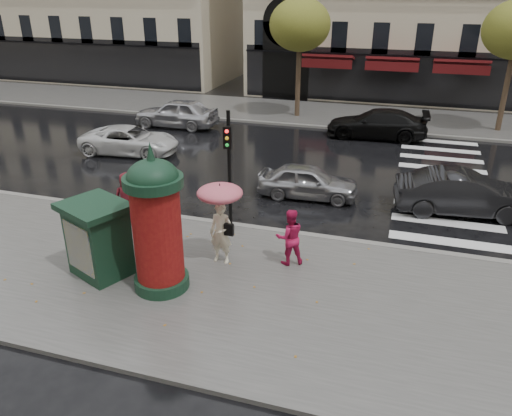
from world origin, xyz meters
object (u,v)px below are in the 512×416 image
(woman_red, at_px, (290,237))
(car_far_silver, at_px, (176,113))
(morris_column, at_px, (157,221))
(woman_umbrella, at_px, (220,211))
(man_burgundy, at_px, (128,198))
(car_darkgrey, at_px, (463,193))
(traffic_light, at_px, (229,160))
(car_silver, at_px, (308,181))
(car_white, at_px, (130,140))
(newsstand, at_px, (98,238))
(car_black, at_px, (377,124))

(woman_red, distance_m, car_far_silver, 15.91)
(morris_column, bearing_deg, woman_umbrella, 57.98)
(man_burgundy, height_order, car_darkgrey, man_burgundy)
(traffic_light, relative_size, car_far_silver, 0.82)
(car_darkgrey, bearing_deg, car_silver, 84.47)
(traffic_light, bearing_deg, woman_umbrella, -76.45)
(man_burgundy, bearing_deg, car_darkgrey, 177.76)
(car_silver, distance_m, car_far_silver, 11.80)
(woman_red, bearing_deg, car_silver, -111.29)
(car_silver, bearing_deg, car_darkgrey, -91.53)
(woman_red, bearing_deg, car_white, -66.63)
(morris_column, height_order, car_silver, morris_column)
(newsstand, bearing_deg, woman_red, 22.99)
(woman_umbrella, relative_size, woman_red, 1.46)
(woman_red, xyz_separation_m, car_black, (1.23, 13.87, -0.20))
(car_white, bearing_deg, morris_column, -152.03)
(car_silver, xyz_separation_m, car_darkgrey, (5.35, 0.14, 0.12))
(car_silver, relative_size, car_far_silver, 0.80)
(traffic_light, height_order, car_silver, traffic_light)
(woman_umbrella, height_order, car_darkgrey, woman_umbrella)
(newsstand, height_order, car_far_silver, newsstand)
(traffic_light, xyz_separation_m, car_white, (-7.20, 6.22, -1.78))
(woman_red, relative_size, morris_column, 0.42)
(woman_red, bearing_deg, car_black, -122.31)
(woman_red, xyz_separation_m, newsstand, (-4.68, -1.99, 0.23))
(woman_umbrella, bearing_deg, car_silver, 76.96)
(newsstand, xyz_separation_m, car_silver, (4.15, 7.08, -0.54))
(car_white, bearing_deg, car_far_silver, -6.38)
(car_white, xyz_separation_m, car_far_silver, (0.04, 4.95, 0.15))
(car_silver, bearing_deg, traffic_light, 149.90)
(car_silver, relative_size, car_darkgrey, 0.82)
(woman_umbrella, distance_m, car_silver, 5.80)
(car_darkgrey, height_order, car_black, car_darkgrey)
(morris_column, height_order, car_far_silver, morris_column)
(traffic_light, bearing_deg, woman_red, -34.61)
(car_white, height_order, car_black, car_black)
(newsstand, distance_m, car_darkgrey, 11.94)
(car_black, bearing_deg, car_darkgrey, 20.16)
(woman_red, relative_size, man_burgundy, 0.95)
(newsstand, bearing_deg, car_far_silver, 108.01)
(woman_umbrella, relative_size, man_burgundy, 1.38)
(morris_column, bearing_deg, newsstand, 176.09)
(man_burgundy, relative_size, car_darkgrey, 0.38)
(morris_column, xyz_separation_m, car_far_silver, (-6.64, 14.89, -1.19))
(morris_column, relative_size, car_silver, 1.06)
(woman_umbrella, xyz_separation_m, man_burgundy, (-3.77, 1.47, -0.71))
(car_black, bearing_deg, car_far_silver, -86.52)
(woman_red, bearing_deg, car_far_silver, -80.65)
(woman_umbrella, xyz_separation_m, car_far_silver, (-7.66, 13.24, -0.90))
(morris_column, relative_size, car_far_silver, 0.84)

